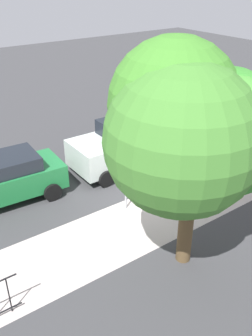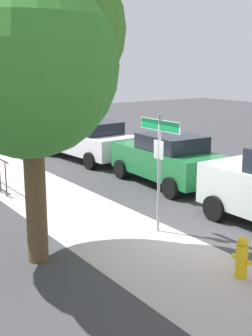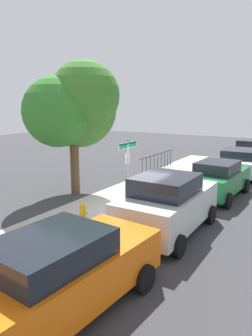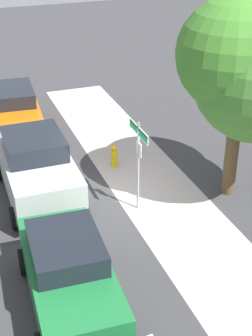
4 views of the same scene
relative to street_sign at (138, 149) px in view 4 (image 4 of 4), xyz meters
name	(u,v)px [view 4 (image 4 of 4)]	position (x,y,z in m)	size (l,w,h in m)	color
ground_plane	(119,202)	(-0.49, -0.40, -1.93)	(60.00, 60.00, 0.00)	#38383A
sidewalk_strip	(188,230)	(1.51, 0.90, -1.93)	(24.00, 2.60, 0.00)	#B3A6A2
street_sign	(138,149)	(0.00, 0.00, 0.00)	(1.34, 0.07, 2.73)	#9EA0A5
shade_tree	(247,67)	(0.21, 3.05, 2.05)	(4.50, 3.96, 5.99)	brown
car_orange	(14,111)	(-6.54, -2.46, -1.04)	(4.64, 2.30, 1.73)	orange
car_silver	(37,167)	(-1.73, -2.56, -0.96)	(4.24, 2.16, 1.93)	silver
car_green	(69,273)	(3.07, -2.85, -1.09)	(4.16, 2.13, 1.64)	#1C6E35
fire_hydrant	(114,156)	(-2.66, 0.20, -1.54)	(0.42, 0.22, 0.78)	yellow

